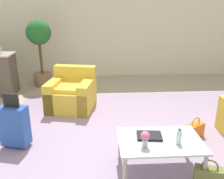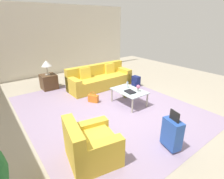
% 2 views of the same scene
% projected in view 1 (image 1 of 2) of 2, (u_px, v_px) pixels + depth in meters
% --- Properties ---
extents(ground_plane, '(12.00, 12.00, 0.00)m').
position_uv_depth(ground_plane, '(123.00, 150.00, 3.70)').
color(ground_plane, '#A89E89').
extents(wall_back, '(10.24, 0.12, 3.10)m').
position_uv_depth(wall_back, '(109.00, 22.00, 7.01)').
color(wall_back, silver).
rests_on(wall_back, ground).
extents(area_rug, '(5.20, 4.40, 0.01)m').
position_uv_depth(area_rug, '(160.00, 141.00, 3.92)').
color(area_rug, '#9984A3').
rests_on(area_rug, ground).
extents(armchair, '(1.02, 1.02, 0.82)m').
position_uv_depth(armchair, '(72.00, 94.00, 5.12)').
color(armchair, gold).
rests_on(armchair, ground).
extents(coffee_table, '(1.04, 0.70, 0.46)m').
position_uv_depth(coffee_table, '(160.00, 144.00, 3.11)').
color(coffee_table, silver).
rests_on(coffee_table, ground).
extents(water_bottle, '(0.06, 0.06, 0.20)m').
position_uv_depth(water_bottle, '(179.00, 137.00, 2.98)').
color(water_bottle, silver).
rests_on(water_bottle, coffee_table).
extents(coffee_table_book, '(0.33, 0.26, 0.03)m').
position_uv_depth(coffee_table_book, '(149.00, 136.00, 3.16)').
color(coffee_table_book, black).
rests_on(coffee_table_book, coffee_table).
extents(flower_vase, '(0.11, 0.11, 0.21)m').
position_uv_depth(flower_vase, '(145.00, 138.00, 2.90)').
color(flower_vase, '#B2B7BC').
rests_on(flower_vase, coffee_table).
extents(wine_glass_right_of_centre, '(0.08, 0.08, 0.15)m').
position_uv_depth(wine_glass_right_of_centre, '(0.00, 49.00, 5.62)').
color(wine_glass_right_of_centre, silver).
rests_on(wine_glass_right_of_centre, bar_console).
extents(suitcase_blue, '(0.44, 0.31, 0.85)m').
position_uv_depth(suitcase_blue, '(14.00, 125.00, 3.68)').
color(suitcase_blue, '#2851AD').
rests_on(suitcase_blue, ground).
extents(handbag_orange, '(0.35, 0.29, 0.36)m').
position_uv_depth(handbag_orange, '(195.00, 130.00, 4.00)').
color(handbag_orange, orange).
rests_on(handbag_orange, ground).
extents(handbag_olive, '(0.35, 0.23, 0.36)m').
position_uv_depth(handbag_olive, '(208.00, 176.00, 2.95)').
color(handbag_olive, olive).
rests_on(handbag_olive, ground).
extents(potted_ficus, '(0.62, 0.62, 1.68)m').
position_uv_depth(potted_ficus, '(40.00, 43.00, 6.25)').
color(potted_ficus, '#84664C').
rests_on(potted_ficus, ground).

